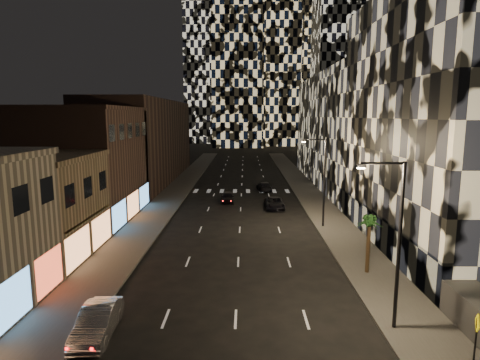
{
  "coord_description": "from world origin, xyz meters",
  "views": [
    {
      "loc": [
        0.51,
        -10.24,
        11.46
      ],
      "look_at": [
        0.1,
        23.49,
        6.0
      ],
      "focal_mm": 30.0,
      "sensor_mm": 36.0,
      "label": 1
    }
  ],
  "objects_px": {
    "car_dark_midlane": "(228,197)",
    "car_dark_oncoming": "(264,186)",
    "palm_tree": "(369,225)",
    "car_dark_rightlane": "(274,203)",
    "streetlight_far": "(322,176)",
    "ped_sign": "(476,332)",
    "streetlight_near": "(395,234)",
    "car_silver_parked": "(97,322)"
  },
  "relations": [
    {
      "from": "streetlight_near",
      "to": "palm_tree",
      "type": "xyz_separation_m",
      "value": [
        1.08,
        7.68,
        -1.69
      ]
    },
    {
      "from": "streetlight_near",
      "to": "car_dark_rightlane",
      "type": "distance_m",
      "value": 28.99
    },
    {
      "from": "streetlight_near",
      "to": "car_silver_parked",
      "type": "bearing_deg",
      "value": -176.88
    },
    {
      "from": "streetlight_far",
      "to": "car_dark_rightlane",
      "type": "relative_size",
      "value": 1.83
    },
    {
      "from": "palm_tree",
      "to": "car_dark_rightlane",
      "type": "bearing_deg",
      "value": 104.26
    },
    {
      "from": "car_dark_oncoming",
      "to": "palm_tree",
      "type": "xyz_separation_m",
      "value": [
        5.94,
        -32.55,
        2.97
      ]
    },
    {
      "from": "car_dark_midlane",
      "to": "palm_tree",
      "type": "bearing_deg",
      "value": -66.99
    },
    {
      "from": "car_dark_midlane",
      "to": "ped_sign",
      "type": "bearing_deg",
      "value": -72.32
    },
    {
      "from": "car_dark_rightlane",
      "to": "palm_tree",
      "type": "relative_size",
      "value": 1.15
    },
    {
      "from": "streetlight_near",
      "to": "ped_sign",
      "type": "distance_m",
      "value": 5.55
    },
    {
      "from": "car_dark_midlane",
      "to": "palm_tree",
      "type": "height_order",
      "value": "palm_tree"
    },
    {
      "from": "streetlight_near",
      "to": "car_silver_parked",
      "type": "relative_size",
      "value": 1.9
    },
    {
      "from": "streetlight_far",
      "to": "palm_tree",
      "type": "xyz_separation_m",
      "value": [
        1.08,
        -12.32,
        -1.69
      ]
    },
    {
      "from": "streetlight_far",
      "to": "car_dark_rightlane",
      "type": "distance_m",
      "value": 10.4
    },
    {
      "from": "car_silver_parked",
      "to": "car_dark_midlane",
      "type": "distance_m",
      "value": 33.23
    },
    {
      "from": "ped_sign",
      "to": "palm_tree",
      "type": "distance_m",
      "value": 11.53
    },
    {
      "from": "car_dark_oncoming",
      "to": "ped_sign",
      "type": "relative_size",
      "value": 1.79
    },
    {
      "from": "car_silver_parked",
      "to": "car_dark_midlane",
      "type": "relative_size",
      "value": 1.15
    },
    {
      "from": "car_silver_parked",
      "to": "streetlight_far",
      "type": "bearing_deg",
      "value": 49.73
    },
    {
      "from": "streetlight_near",
      "to": "streetlight_far",
      "type": "relative_size",
      "value": 1.0
    },
    {
      "from": "streetlight_far",
      "to": "palm_tree",
      "type": "relative_size",
      "value": 2.12
    },
    {
      "from": "streetlight_far",
      "to": "car_dark_oncoming",
      "type": "relative_size",
      "value": 1.89
    },
    {
      "from": "car_dark_oncoming",
      "to": "palm_tree",
      "type": "bearing_deg",
      "value": 94.11
    },
    {
      "from": "car_silver_parked",
      "to": "ped_sign",
      "type": "height_order",
      "value": "ped_sign"
    },
    {
      "from": "car_dark_rightlane",
      "to": "streetlight_far",
      "type": "bearing_deg",
      "value": -64.93
    },
    {
      "from": "streetlight_far",
      "to": "car_dark_midlane",
      "type": "distance_m",
      "value": 16.33
    },
    {
      "from": "car_silver_parked",
      "to": "car_dark_oncoming",
      "type": "xyz_separation_m",
      "value": [
        10.7,
        41.08,
        -0.09
      ]
    },
    {
      "from": "streetlight_near",
      "to": "car_dark_oncoming",
      "type": "xyz_separation_m",
      "value": [
        -4.85,
        40.23,
        -4.66
      ]
    },
    {
      "from": "car_dark_midlane",
      "to": "car_dark_oncoming",
      "type": "height_order",
      "value": "car_dark_midlane"
    },
    {
      "from": "car_dark_midlane",
      "to": "car_dark_oncoming",
      "type": "distance_m",
      "value": 9.83
    },
    {
      "from": "streetlight_near",
      "to": "car_dark_rightlane",
      "type": "xyz_separation_m",
      "value": [
        -4.16,
        28.31,
        -4.67
      ]
    },
    {
      "from": "streetlight_near",
      "to": "ped_sign",
      "type": "xyz_separation_m",
      "value": [
        2.45,
        -3.64,
        -3.39
      ]
    },
    {
      "from": "ped_sign",
      "to": "car_dark_midlane",
      "type": "bearing_deg",
      "value": 131.83
    },
    {
      "from": "streetlight_near",
      "to": "streetlight_far",
      "type": "distance_m",
      "value": 20.0
    },
    {
      "from": "car_dark_oncoming",
      "to": "ped_sign",
      "type": "height_order",
      "value": "ped_sign"
    },
    {
      "from": "streetlight_near",
      "to": "car_silver_parked",
      "type": "distance_m",
      "value": 16.23
    },
    {
      "from": "car_dark_oncoming",
      "to": "car_dark_rightlane",
      "type": "bearing_deg",
      "value": 87.1
    },
    {
      "from": "streetlight_far",
      "to": "car_dark_rightlane",
      "type": "height_order",
      "value": "streetlight_far"
    },
    {
      "from": "car_silver_parked",
      "to": "car_dark_oncoming",
      "type": "relative_size",
      "value": 0.99
    },
    {
      "from": "car_dark_midlane",
      "to": "car_dark_oncoming",
      "type": "bearing_deg",
      "value": 55.74
    },
    {
      "from": "car_silver_parked",
      "to": "ped_sign",
      "type": "distance_m",
      "value": 18.26
    },
    {
      "from": "car_dark_midlane",
      "to": "palm_tree",
      "type": "distance_m",
      "value": 26.88
    }
  ]
}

